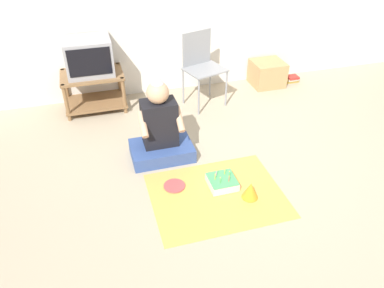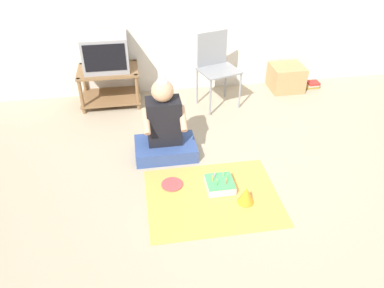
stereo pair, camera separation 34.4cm
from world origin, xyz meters
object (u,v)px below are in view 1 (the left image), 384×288
Objects in this scene: tv at (89,56)px; party_hat_blue at (250,190)px; paper_plate at (174,186)px; book_pile at (292,79)px; person_seated at (160,131)px; folding_chair at (201,63)px; cardboard_box_stack at (267,73)px; birthday_cake at (222,182)px.

party_hat_blue is (1.19, -2.08, -0.59)m from tv.
book_pile is at bearing 38.85° from paper_plate.
person_seated reaches higher than party_hat_blue.
book_pile is 1.19× the size of party_hat_blue.
folding_chair is 1.53m from book_pile.
tv is 1.33m from folding_chair.
person_seated is (-2.17, -1.22, 0.25)m from book_pile.
folding_chair is 1.01× the size of person_seated.
tv is at bearing 179.77° from book_pile.
party_hat_blue is at bearing -118.86° from cardboard_box_stack.
birthday_cake reaches higher than book_pile.
cardboard_box_stack is (2.34, 0.01, -0.51)m from tv.
party_hat_blue is at bearing -60.21° from tv.
tv reaches higher than book_pile.
tv is 0.60× the size of person_seated.
cardboard_box_stack is at bearing 54.46° from birthday_cake.
birthday_cake is at bearing 130.05° from party_hat_blue.
birthday_cake is at bearing -133.07° from book_pile.
tv is 1.96m from paper_plate.
folding_chair reaches higher than person_seated.
tv is at bearing 114.87° from person_seated.
tv reaches higher than birthday_cake.
book_pile is at bearing 53.28° from party_hat_blue.
tv is 2.47m from party_hat_blue.
cardboard_box_stack is 2.31m from birthday_cake.
cardboard_box_stack is 0.48× the size of person_seated.
cardboard_box_stack is at bearing 176.33° from book_pile.
person_seated is (0.57, -1.23, -0.38)m from tv.
book_pile is at bearing -0.23° from tv.
cardboard_box_stack is 2.69× the size of party_hat_blue.
tv is 3.37× the size of party_hat_blue.
book_pile is 0.21× the size of person_seated.
person_seated is at bearing 124.62° from birthday_cake.
tv is at bearing -179.66° from cardboard_box_stack.
book_pile is (0.39, -0.02, -0.12)m from cardboard_box_stack.
tv is 2.21m from birthday_cake.
party_hat_blue is 0.79× the size of paper_plate.
party_hat_blue is at bearing -93.54° from folding_chair.
folding_chair reaches higher than cardboard_box_stack.
book_pile is at bearing 29.31° from person_seated.
party_hat_blue is (-1.15, -2.09, -0.08)m from cardboard_box_stack.
cardboard_box_stack is 1.68× the size of birthday_cake.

